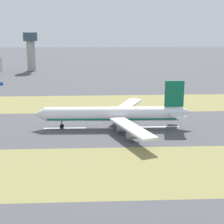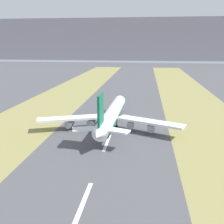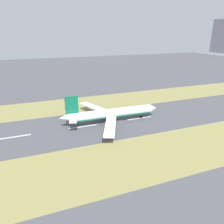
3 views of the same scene
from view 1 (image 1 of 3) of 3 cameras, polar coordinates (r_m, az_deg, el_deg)
ground_plane at (r=159.66m, az=-1.66°, el=-2.39°), size 800.00×800.00×0.00m
grass_median_west at (r=117.41m, az=-1.20°, el=-8.86°), size 40.00×600.00×0.01m
grass_median_east at (r=203.10m, az=-1.93°, el=1.35°), size 40.00×600.00×0.01m
centreline_dash_mid at (r=161.98m, az=7.08°, el=-2.24°), size 1.20×18.00×0.01m
centreline_dash_far at (r=160.13m, az=-7.18°, el=-2.45°), size 1.20×18.00×0.01m
airplane_main_jet at (r=157.55m, az=0.69°, el=-0.34°), size 64.11×67.13×20.20m
control_tower at (r=327.33m, az=-12.29°, el=9.64°), size 12.00×12.00×32.15m
apron_car at (r=267.46m, az=-16.50°, el=4.22°), size 4.72×2.89×2.03m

